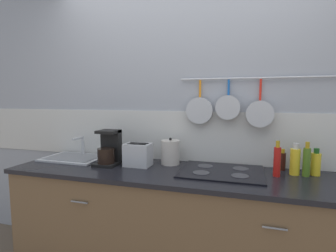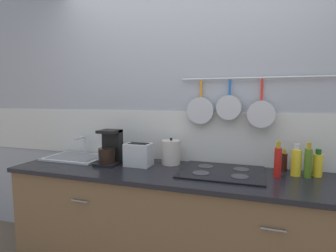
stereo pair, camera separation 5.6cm
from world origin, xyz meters
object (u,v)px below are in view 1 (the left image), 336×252
Objects in this scene: bottle_dish_soap at (277,161)px; bottle_hot_sauce at (283,161)px; toaster at (138,155)px; kettle at (170,152)px; coffee_maker at (109,150)px; bottle_vinegar at (307,161)px; bottle_sesame_oil at (295,161)px; bottle_cooking_wine at (316,163)px.

bottle_hot_sauce is (0.06, 0.19, -0.04)m from bottle_dish_soap.
bottle_dish_soap reaches higher than toaster.
bottle_dish_soap is (0.83, -0.12, 0.01)m from kettle.
coffee_maker is 1.33m from bottle_dish_soap.
bottle_dish_soap is 1.03× the size of bottle_vinegar.
coffee_maker is 1.47m from bottle_sesame_oil.
bottle_cooking_wine is (1.35, 0.13, -0.01)m from toaster.
bottle_vinegar reaches higher than kettle.
toaster is at bearing -174.43° from bottle_cooking_wine.
bottle_cooking_wine reaches higher than bottle_hot_sauce.
bottle_hot_sauce is 0.19m from bottle_vinegar.
bottle_cooking_wine is at bearing -0.23° from kettle.
bottle_dish_soap reaches higher than kettle.
bottle_cooking_wine is at bearing 22.11° from bottle_dish_soap.
bottle_sesame_oil is at bearing 164.20° from bottle_vinegar.
coffee_maker reaches higher than bottle_cooking_wine.
bottle_cooking_wine is (0.14, 0.03, -0.02)m from bottle_sesame_oil.
bottle_sesame_oil is at bearing -169.09° from bottle_cooking_wine.
bottle_hot_sauce is (1.39, 0.23, -0.05)m from coffee_maker.
bottle_vinegar is at bearing 17.26° from bottle_dish_soap.
bottle_vinegar is at bearing -2.91° from kettle.
bottle_dish_soap is (1.33, 0.04, -0.01)m from coffee_maker.
bottle_vinegar is 1.26× the size of bottle_cooking_wine.
bottle_dish_soap is 0.21m from bottle_vinegar.
coffee_maker reaches higher than bottle_dish_soap.
bottle_cooking_wine is (0.27, 0.11, -0.03)m from bottle_dish_soap.
bottle_sesame_oil reaches higher than bottle_cooking_wine.
toaster is 1.35m from bottle_cooking_wine.
bottle_dish_soap is 0.30m from bottle_cooking_wine.
bottle_vinegar is at bearing -145.76° from bottle_cooking_wine.
bottle_sesame_oil is at bearing 32.63° from bottle_dish_soap.
bottle_sesame_oil reaches higher than bottle_hot_sauce.
bottle_vinegar is at bearing -41.41° from bottle_hot_sauce.
bottle_sesame_oil reaches higher than kettle.
kettle is 1.11m from bottle_cooking_wine.
bottle_vinegar reaches higher than bottle_cooking_wine.
coffee_maker is 1.17× the size of bottle_vinegar.
coffee_maker is at bearing -176.05° from bottle_vinegar.
bottle_vinegar is (1.53, 0.11, -0.01)m from coffee_maker.
bottle_vinegar is at bearing 3.95° from coffee_maker.
bottle_vinegar is (0.07, -0.02, 0.01)m from bottle_sesame_oil.
bottle_hot_sauce is 0.13m from bottle_sesame_oil.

